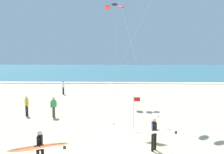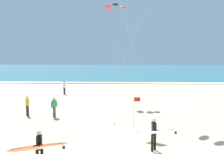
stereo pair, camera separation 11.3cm
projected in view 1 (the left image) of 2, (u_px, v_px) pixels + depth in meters
ocean_water at (120, 70)px, 69.02m from camera, size 160.00×60.00×0.08m
shoreline_foam at (120, 83)px, 39.48m from camera, size 160.00×1.76×0.01m
surfer_lead at (155, 132)px, 12.03m from camera, size 2.43×0.98×1.71m
surfer_trailing at (39, 147)px, 10.05m from camera, size 2.56×1.08×1.71m
kite_arc_charcoal_high at (114, 6)px, 24.67m from camera, size 2.05×2.77×9.98m
bystander_yellow_top at (27, 106)px, 18.99m from camera, size 0.38×0.38×1.59m
bystander_green_top at (54, 107)px, 18.52m from camera, size 0.42×0.34×1.59m
bystander_white_top at (63, 88)px, 28.80m from camera, size 0.39×0.37×1.59m
lifeguard_flag at (135, 109)px, 16.02m from camera, size 0.44×0.05×2.10m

